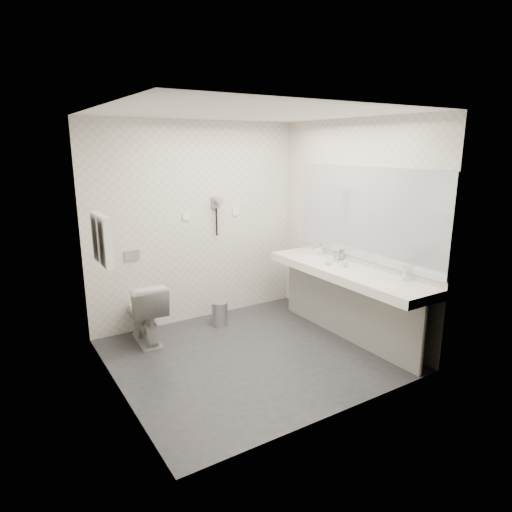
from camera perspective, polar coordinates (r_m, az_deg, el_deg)
floor at (r=4.90m, az=-0.57°, el=-12.61°), size 2.80×2.80×0.00m
ceiling at (r=4.39m, az=-0.65°, el=18.01°), size 2.80×2.80×0.00m
wall_back at (r=5.61m, az=-7.59°, el=4.20°), size 2.80×0.00×2.80m
wall_front at (r=3.47m, az=10.71°, el=-2.03°), size 2.80×0.00×2.80m
wall_left at (r=3.95m, az=-18.18°, el=-0.53°), size 0.00×2.60×2.60m
wall_right at (r=5.33m, az=12.35°, el=3.49°), size 0.00×2.60×2.60m
vanity_counter at (r=5.11m, az=11.44°, el=-2.12°), size 0.55×2.20×0.10m
vanity_panel at (r=5.25m, az=11.41°, el=-6.53°), size 0.03×2.15×0.75m
vanity_post_near at (r=4.64m, az=20.64°, el=-10.01°), size 0.06×0.06×0.75m
vanity_post_far at (r=6.02m, az=4.82°, el=-3.62°), size 0.06×0.06×0.75m
mirror at (r=5.15m, az=13.90°, el=5.30°), size 0.02×2.20×1.05m
basin_near at (r=4.67m, az=16.93°, el=-3.54°), size 0.40×0.31×0.05m
basin_far at (r=5.57m, az=6.87°, el=-0.22°), size 0.40×0.31×0.05m
faucet_near at (r=4.79m, az=18.55°, el=-2.10°), size 0.04×0.04×0.15m
faucet_far at (r=5.67m, az=8.43°, el=0.92°), size 0.04×0.04×0.15m
soap_bottle_a at (r=5.11m, az=11.33°, el=-0.95°), size 0.05×0.05×0.10m
soap_bottle_b at (r=5.20m, az=9.28°, el=-0.65°), size 0.09×0.09×0.09m
glass_left at (r=5.39m, az=10.29°, el=-0.04°), size 0.08×0.08×0.11m
glass_right at (r=5.46m, az=10.91°, el=0.15°), size 0.07×0.07×0.12m
toilet at (r=5.23m, az=-14.13°, el=-6.98°), size 0.44×0.73×0.72m
flush_plate at (r=5.37m, az=-15.69°, el=0.07°), size 0.18×0.02×0.12m
pedal_bin at (r=5.62m, az=-4.71°, el=-7.46°), size 0.23×0.23×0.29m
bin_lid at (r=5.56m, az=-4.74°, el=-6.01°), size 0.20×0.20×0.02m
towel_rail at (r=4.43m, az=-19.63°, el=4.84°), size 0.02×0.62×0.02m
towel_near at (r=4.34m, az=-18.85°, el=1.76°), size 0.07×0.24×0.48m
towel_far at (r=4.60m, az=-19.68°, el=2.37°), size 0.07×0.24×0.48m
dryer_cradle at (r=5.65m, az=-5.23°, el=6.90°), size 0.10×0.04×0.14m
dryer_barrel at (r=5.59m, az=-4.90°, el=7.14°), size 0.08×0.14×0.08m
dryer_cord at (r=5.67m, az=-5.10°, el=4.38°), size 0.02×0.02×0.35m
switch_plate_a at (r=5.52m, az=-8.99°, el=5.05°), size 0.09×0.02×0.09m
switch_plate_b at (r=5.83m, az=-2.64°, el=5.67°), size 0.09×0.02×0.09m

